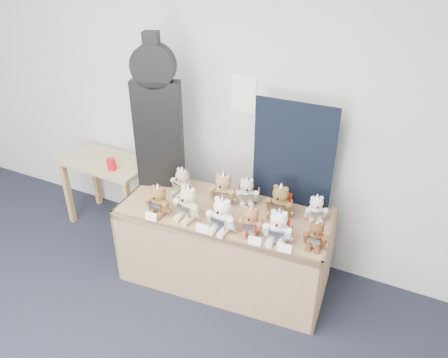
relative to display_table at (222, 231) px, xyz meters
The scene contains 21 objects.
room_shell 1.08m from the display_table, 100.24° to the left, with size 6.00×6.00×6.00m.
display_table is the anchor object (origin of this frame).
side_table 1.40m from the display_table, 167.36° to the left, with size 0.84×0.49×0.69m.
guitar_case 1.03m from the display_table, 163.32° to the left, with size 0.40×0.23×1.25m.
navy_board 0.80m from the display_table, 45.99° to the left, with size 0.62×0.02×0.83m, color black.
red_cup 1.23m from the display_table, behind, with size 0.08×0.08×0.11m, color red.
teddy_front_far_left 0.54m from the display_table, 157.09° to the right, with size 0.22×0.18×0.27m.
teddy_front_left 0.36m from the display_table, 147.27° to the right, with size 0.25×0.21×0.30m.
teddy_front_centre 0.32m from the display_table, 62.10° to the right, with size 0.24×0.20×0.30m.
teddy_front_right 0.39m from the display_table, 20.88° to the right, with size 0.21×0.18×0.25m.
teddy_front_far_right 0.56m from the display_table, 12.04° to the right, with size 0.23×0.20×0.28m.
teddy_front_end 0.77m from the display_table, ahead, with size 0.19×0.15×0.23m.
teddy_back_left 0.51m from the display_table, 162.82° to the left, with size 0.21×0.20×0.26m.
teddy_back_centre_left 0.32m from the display_table, 112.97° to the left, with size 0.24×0.20×0.29m.
teddy_back_centre_right 0.36m from the display_table, 67.57° to the left, with size 0.21×0.20×0.25m.
teddy_back_right 0.51m from the display_table, 27.77° to the left, with size 0.23×0.19×0.29m.
teddy_back_end 0.74m from the display_table, 21.66° to the left, with size 0.19×0.18×0.23m.
entry_card_a 0.56m from the display_table, 145.53° to the right, with size 0.09×0.00×0.07m, color white.
entry_card_b 0.32m from the display_table, 95.17° to the right, with size 0.10×0.00×0.07m, color white.
entry_card_c 0.47m from the display_table, 31.62° to the right, with size 0.09×0.00×0.07m, color white.
entry_card_d 0.64m from the display_table, 19.58° to the right, with size 0.09×0.00×0.06m, color white.
Camera 1 is at (1.79, -0.53, 2.56)m, focal length 35.00 mm.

